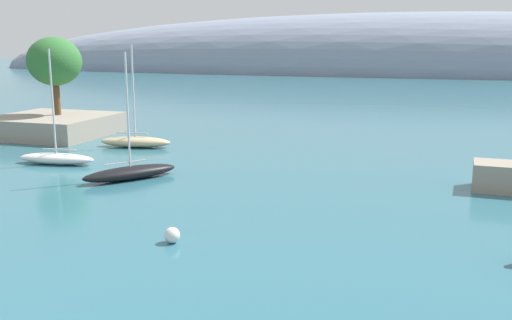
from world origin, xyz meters
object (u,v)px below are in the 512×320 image
at_px(tree_clump_shore, 54,62).
at_px(sailboat_black_outer_mooring, 130,172).
at_px(sailboat_sand_near_shore, 135,141).
at_px(mooring_buoy_white, 172,235).
at_px(sailboat_white_mid_mooring, 56,158).

relative_size(tree_clump_shore, sailboat_black_outer_mooring, 0.90).
distance_m(tree_clump_shore, sailboat_sand_near_shore, 15.14).
bearing_deg(tree_clump_shore, mooring_buoy_white, -45.30).
xyz_separation_m(sailboat_sand_near_shore, mooring_buoy_white, (16.01, -24.22, -0.19)).
xyz_separation_m(tree_clump_shore, mooring_buoy_white, (28.35, -28.64, -7.77)).
bearing_deg(sailboat_sand_near_shore, mooring_buoy_white, -65.65).
bearing_deg(tree_clump_shore, sailboat_black_outer_mooring, -41.47).
bearing_deg(sailboat_white_mid_mooring, sailboat_sand_near_shore, -110.94).
bearing_deg(sailboat_black_outer_mooring, tree_clump_shore, 84.44).
bearing_deg(mooring_buoy_white, sailboat_sand_near_shore, 123.46).
bearing_deg(sailboat_black_outer_mooring, mooring_buoy_white, -105.78).
relative_size(sailboat_black_outer_mooring, mooring_buoy_white, 11.44).
relative_size(sailboat_white_mid_mooring, mooring_buoy_white, 11.64).
bearing_deg(sailboat_black_outer_mooring, sailboat_white_mid_mooring, 107.50).
xyz_separation_m(sailboat_black_outer_mooring, mooring_buoy_white, (9.41, -11.91, -0.15)).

